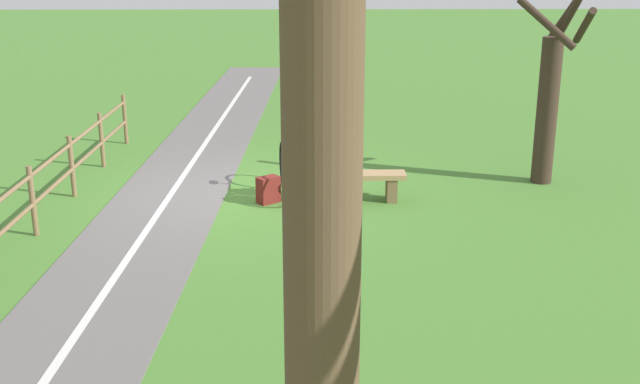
# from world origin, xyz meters

# --- Properties ---
(ground_plane) EXTENTS (80.00, 80.00, 0.00)m
(ground_plane) POSITION_xyz_m (0.00, 0.00, 0.00)
(ground_plane) COLOR #477A2D
(paved_path) EXTENTS (3.08, 36.04, 0.02)m
(paved_path) POSITION_xyz_m (1.26, 4.00, 0.01)
(paved_path) COLOR #66605E
(paved_path) RESTS_ON ground_plane
(path_centre_line) EXTENTS (1.23, 31.98, 0.00)m
(path_centre_line) POSITION_xyz_m (1.26, 4.00, 0.02)
(path_centre_line) COLOR silver
(path_centre_line) RESTS_ON paved_path
(bench) EXTENTS (1.76, 0.38, 0.47)m
(bench) POSITION_xyz_m (-1.82, 0.38, 0.32)
(bench) COLOR #A88456
(bench) RESTS_ON ground_plane
(person_seated) EXTENTS (0.36, 0.36, 0.74)m
(person_seated) POSITION_xyz_m (-1.49, 0.38, 0.78)
(person_seated) COLOR #2847B7
(person_seated) RESTS_ON bench
(bicycle) EXTENTS (0.27, 1.79, 0.93)m
(bicycle) POSITION_xyz_m (-0.77, -0.00, 0.39)
(bicycle) COLOR black
(bicycle) RESTS_ON ground_plane
(backpack) EXTENTS (0.40, 0.38, 0.43)m
(backpack) POSITION_xyz_m (-0.50, 0.45, 0.21)
(backpack) COLOR maroon
(backpack) RESTS_ON ground_plane
(fence_roadside) EXTENTS (0.23, 12.58, 1.02)m
(fence_roadside) POSITION_xyz_m (2.72, 2.78, 0.61)
(fence_roadside) COLOR brown
(fence_roadside) RESTS_ON ground_plane
(tree_mid_field) EXTENTS (1.70, 1.72, 5.35)m
(tree_mid_field) POSITION_xyz_m (-1.23, 9.10, 2.51)
(tree_mid_field) COLOR brown
(tree_mid_field) RESTS_ON ground_plane
(tree_by_path) EXTENTS (1.30, 1.24, 3.35)m
(tree_by_path) POSITION_xyz_m (-5.23, -0.61, 1.52)
(tree_by_path) COLOR #38281E
(tree_by_path) RESTS_ON ground_plane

